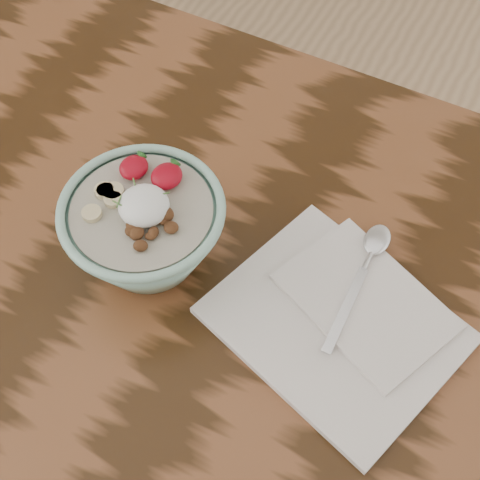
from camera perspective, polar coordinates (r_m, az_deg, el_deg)
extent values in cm
cube|color=#321D0C|center=(92.06, -12.17, -0.17)|extent=(160.00, 90.00, 4.00)
cylinder|color=#94C7B4|center=(86.49, -7.62, -1.33)|extent=(8.68, 8.68, 1.24)
torus|color=#94C7B4|center=(78.18, -8.44, 2.61)|extent=(19.74, 19.74, 1.14)
cylinder|color=beige|center=(78.67, -8.38, 2.35)|extent=(16.74, 16.74, 1.03)
ellipsoid|color=white|center=(77.13, -8.20, 2.92)|extent=(5.93, 5.93, 3.26)
ellipsoid|color=maroon|center=(80.04, -6.11, 5.60)|extent=(2.93, 3.23, 1.61)
cone|color=#286623|center=(80.49, -5.65, 6.39)|extent=(1.40, 1.03, 1.52)
ellipsoid|color=maroon|center=(79.62, -6.28, 5.44)|extent=(3.66, 4.03, 2.01)
cone|color=#286623|center=(80.24, -5.69, 6.39)|extent=(1.40, 1.03, 1.52)
ellipsoid|color=maroon|center=(81.09, -9.05, 6.13)|extent=(3.40, 3.74, 1.87)
cone|color=#286623|center=(81.61, -8.50, 7.01)|extent=(1.40, 1.03, 1.52)
cylinder|color=beige|center=(79.89, -10.77, 4.07)|extent=(2.57, 2.57, 0.70)
cylinder|color=beige|center=(78.49, -12.54, 2.23)|extent=(2.31, 2.31, 0.70)
cylinder|color=beige|center=(80.20, -11.52, 4.16)|extent=(2.30, 2.30, 0.70)
cylinder|color=beige|center=(80.13, -11.41, 4.12)|extent=(2.07, 2.07, 0.70)
cylinder|color=beige|center=(79.15, -10.77, 3.38)|extent=(2.15, 2.15, 0.70)
ellipsoid|color=#583019|center=(74.72, -8.48, -0.49)|extent=(2.03, 1.89, 1.10)
ellipsoid|color=#583019|center=(76.54, -6.84, 1.91)|extent=(2.41, 2.41, 1.07)
ellipsoid|color=#583019|center=(75.65, -5.90, 1.07)|extent=(2.10, 2.07, 0.98)
ellipsoid|color=#583019|center=(75.56, -7.40, 0.65)|extent=(1.57, 1.81, 0.95)
ellipsoid|color=#583019|center=(76.33, -9.04, 1.30)|extent=(1.97, 2.06, 1.13)
ellipsoid|color=#583019|center=(76.06, -9.25, 0.78)|extent=(1.61, 1.60, 0.97)
ellipsoid|color=#583019|center=(75.41, -7.63, 0.34)|extent=(1.74, 1.66, 0.71)
ellipsoid|color=#583019|center=(75.63, -8.78, 0.56)|extent=(1.63, 1.84, 1.18)
ellipsoid|color=#583019|center=(76.66, -6.42, 2.19)|extent=(2.32, 2.21, 1.57)
ellipsoid|color=#583019|center=(76.43, -6.43, 1.63)|extent=(1.44, 1.55, 1.01)
cylinder|color=#4A7833|center=(76.87, -10.29, 3.26)|extent=(0.71, 1.71, 0.24)
cylinder|color=#4A7833|center=(78.28, -9.02, 4.89)|extent=(1.01, 1.04, 0.22)
cylinder|color=#4A7833|center=(76.79, -6.51, 3.95)|extent=(1.12, 1.03, 0.23)
cylinder|color=#4A7833|center=(76.60, -7.07, 3.67)|extent=(1.25, 0.30, 0.22)
cylinder|color=#4A7833|center=(75.80, -7.34, 2.82)|extent=(1.58, 0.68, 0.24)
cylinder|color=#4A7833|center=(76.98, -8.79, 3.71)|extent=(1.32, 0.93, 0.23)
cylinder|color=#4A7833|center=(76.73, -10.40, 3.09)|extent=(1.41, 0.29, 0.23)
cylinder|color=#4A7833|center=(76.59, -8.36, 3.42)|extent=(0.57, 1.54, 0.23)
cylinder|color=#4A7833|center=(76.89, -9.19, 3.54)|extent=(1.06, 0.51, 0.22)
cylinder|color=#4A7833|center=(76.11, -9.34, 2.73)|extent=(1.72, 0.92, 0.24)
cylinder|color=#4A7833|center=(77.49, -9.29, 4.09)|extent=(0.46, 1.77, 0.24)
cube|color=white|center=(81.88, 8.11, -7.14)|extent=(32.94, 29.51, 1.06)
cube|color=white|center=(83.01, 10.66, -5.11)|extent=(23.92, 20.66, 0.63)
cube|color=silver|center=(81.43, 8.98, -5.90)|extent=(1.45, 12.52, 0.38)
cylinder|color=silver|center=(85.31, 10.91, -1.59)|extent=(0.83, 3.28, 0.76)
ellipsoid|color=silver|center=(86.95, 11.63, 0.04)|extent=(3.43, 5.06, 1.03)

